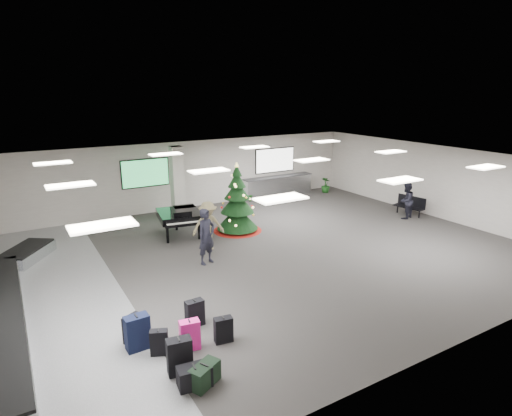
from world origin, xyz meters
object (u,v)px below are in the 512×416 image
traveler_b (208,226)px  baggage_carousel (8,304)px  traveler_a (206,236)px  potted_plant_left (249,194)px  service_counter (278,186)px  christmas_tree (237,208)px  grand_piano (180,216)px  traveler_bench (406,201)px  potted_plant_right (326,185)px  pink_suitcase (190,335)px  bench (410,205)px

traveler_b → baggage_carousel: bearing=-153.7°
traveler_a → baggage_carousel: bearing=162.2°
traveler_b → potted_plant_left: size_ratio=2.30×
service_counter → baggage_carousel: bearing=-152.3°
christmas_tree → traveler_b: size_ratio=1.60×
service_counter → grand_piano: (-6.84, -3.42, 0.26)m
grand_piano → potted_plant_left: size_ratio=2.89×
baggage_carousel → traveler_bench: bearing=1.5°
service_counter → christmas_tree: 6.12m
grand_piano → potted_plant_right: size_ratio=2.58×
christmas_tree → grand_piano: (-2.23, 0.59, -0.16)m
traveler_b → potted_plant_right: 10.31m
potted_plant_left → grand_piano: bearing=-146.9°
baggage_carousel → traveler_bench: 15.47m
pink_suitcase → potted_plant_right: size_ratio=0.82×
baggage_carousel → potted_plant_left: potted_plant_left is taller
christmas_tree → potted_plant_right: 8.07m
christmas_tree → traveler_bench: (7.22, -2.31, -0.15)m
pink_suitcase → traveler_bench: (12.02, 4.39, 0.47)m
christmas_tree → traveler_b: bearing=-145.5°
pink_suitcase → traveler_a: traveler_a is taller
christmas_tree → traveler_b: christmas_tree is taller
traveler_b → traveler_bench: 9.15m
pink_suitcase → bench: size_ratio=0.49×
baggage_carousel → traveler_bench: traveler_bench is taller
pink_suitcase → traveler_b: (2.93, 5.41, 0.54)m
bench → traveler_b: traveler_b is taller
grand_piano → traveler_a: 3.04m
service_counter → traveler_a: traveler_a is taller
christmas_tree → traveler_bench: 7.58m
traveler_b → service_counter: bearing=52.7°
christmas_tree → potted_plant_right: (7.34, 3.32, -0.54)m
baggage_carousel → potted_plant_left: bearing=30.9°
service_counter → potted_plant_right: (2.73, -0.69, -0.12)m
service_counter → potted_plant_left: 1.86m
baggage_carousel → traveler_b: size_ratio=5.51×
service_counter → potted_plant_right: size_ratio=4.72×
service_counter → traveler_bench: 6.84m
pink_suitcase → grand_piano: size_ratio=0.32×
service_counter → bench: bearing=-62.0°
grand_piano → traveler_b: (0.36, -1.87, 0.07)m
christmas_tree → traveler_bench: christmas_tree is taller
baggage_carousel → christmas_tree: 8.70m
traveler_b → potted_plant_left: 6.93m
baggage_carousel → traveler_b: bearing=12.8°
bench → traveler_bench: (-0.61, -0.25, 0.32)m
christmas_tree → grand_piano: 2.31m
traveler_bench → christmas_tree: bearing=-32.6°
traveler_bench → grand_piano: bearing=-31.9°
bench → traveler_a: (-10.29, -0.39, 0.44)m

